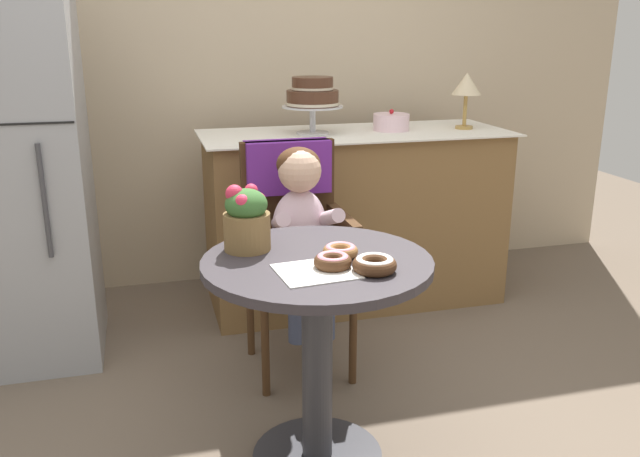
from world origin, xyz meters
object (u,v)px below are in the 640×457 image
(wicker_chair, at_px, (293,219))
(tiered_cake_stand, at_px, (313,96))
(donut_front, at_px, (340,250))
(refrigerator, at_px, (6,166))
(flower_vase, at_px, (246,217))
(table_lamp, at_px, (467,86))
(cafe_table, at_px, (317,321))
(donut_mid, at_px, (375,264))
(seated_child, at_px, (302,220))
(donut_side, at_px, (333,261))
(round_layer_cake, at_px, (391,122))

(wicker_chair, relative_size, tiered_cake_stand, 3.18)
(donut_front, bearing_deg, tiered_cake_stand, 79.13)
(wicker_chair, relative_size, refrigerator, 0.56)
(donut_front, relative_size, flower_vase, 0.52)
(wicker_chair, distance_m, table_lamp, 1.26)
(cafe_table, bearing_deg, donut_mid, -49.47)
(seated_child, bearing_deg, refrigerator, 155.02)
(donut_front, bearing_deg, donut_side, -118.14)
(round_layer_cake, bearing_deg, wicker_chair, -138.03)
(seated_child, distance_m, table_lamp, 1.32)
(donut_mid, relative_size, table_lamp, 0.46)
(round_layer_cake, relative_size, refrigerator, 0.11)
(donut_front, relative_size, table_lamp, 0.39)
(donut_front, xyz_separation_m, round_layer_cake, (0.67, 1.31, 0.20))
(cafe_table, xyz_separation_m, tiered_cake_stand, (0.32, 1.30, 0.58))
(seated_child, xyz_separation_m, donut_mid, (0.04, -0.72, 0.07))
(donut_side, height_order, round_layer_cake, round_layer_cake)
(tiered_cake_stand, xyz_separation_m, round_layer_cake, (0.42, 0.01, -0.14))
(donut_front, xyz_separation_m, tiered_cake_stand, (0.25, 1.30, 0.34))
(donut_mid, distance_m, flower_vase, 0.45)
(seated_child, height_order, refrigerator, refrigerator)
(donut_side, distance_m, round_layer_cake, 1.59)
(seated_child, bearing_deg, cafe_table, -98.89)
(donut_mid, relative_size, refrigerator, 0.08)
(round_layer_cake, bearing_deg, donut_front, -116.99)
(seated_child, bearing_deg, table_lamp, 33.77)
(donut_mid, xyz_separation_m, refrigerator, (-1.18, 1.25, 0.10))
(donut_front, bearing_deg, flower_vase, 151.79)
(wicker_chair, relative_size, flower_vase, 4.45)
(seated_child, relative_size, donut_mid, 5.53)
(donut_front, distance_m, tiered_cake_stand, 1.36)
(cafe_table, height_order, flower_vase, flower_vase)
(donut_side, bearing_deg, table_lamp, 50.87)
(seated_child, distance_m, round_layer_cake, 1.02)
(donut_front, height_order, tiered_cake_stand, tiered_cake_stand)
(donut_front, bearing_deg, wicker_chair, 88.90)
(donut_mid, distance_m, round_layer_cake, 1.60)
(donut_side, height_order, flower_vase, flower_vase)
(donut_front, relative_size, round_layer_cake, 0.60)
(seated_child, xyz_separation_m, refrigerator, (-1.14, 0.53, 0.17))
(tiered_cake_stand, bearing_deg, seated_child, -107.84)
(flower_vase, distance_m, tiered_cake_stand, 1.29)
(flower_vase, bearing_deg, cafe_table, -37.40)
(wicker_chair, distance_m, donut_mid, 0.89)
(cafe_table, relative_size, table_lamp, 2.53)
(seated_child, relative_size, tiered_cake_stand, 2.42)
(wicker_chair, height_order, donut_front, wicker_chair)
(wicker_chair, xyz_separation_m, tiered_cake_stand, (0.24, 0.57, 0.44))
(round_layer_cake, bearing_deg, donut_mid, -112.56)
(cafe_table, height_order, table_lamp, table_lamp)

